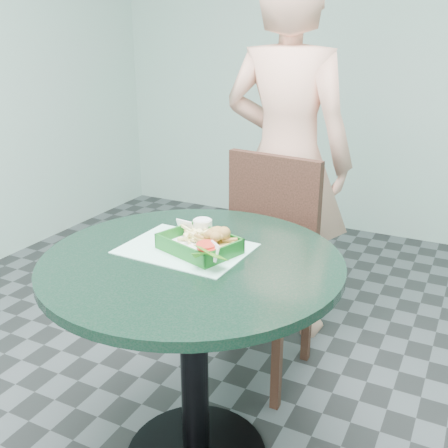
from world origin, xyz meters
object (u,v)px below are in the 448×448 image
at_px(cafe_table, 193,312).
at_px(sauce_ramekin, 192,230).
at_px(dining_chair, 262,252).
at_px(diner_person, 288,137).
at_px(crab_sandwich, 216,242).
at_px(food_basket, 199,253).

relative_size(cafe_table, sauce_ramekin, 14.68).
distance_m(dining_chair, diner_person, 0.56).
bearing_deg(sauce_ramekin, dining_chair, 85.54).
height_order(diner_person, crab_sandwich, diner_person).
height_order(cafe_table, sauce_ramekin, sauce_ramekin).
distance_m(cafe_table, crab_sandwich, 0.24).
relative_size(diner_person, food_basket, 8.35).
bearing_deg(dining_chair, sauce_ramekin, -87.33).
distance_m(dining_chair, food_basket, 0.64).
height_order(food_basket, crab_sandwich, crab_sandwich).
xyz_separation_m(dining_chair, food_basket, (0.03, -0.59, 0.23)).
xyz_separation_m(dining_chair, crab_sandwich, (0.07, -0.56, 0.27)).
relative_size(food_basket, sauce_ramekin, 3.67).
relative_size(dining_chair, diner_person, 0.48).
distance_m(cafe_table, sauce_ramekin, 0.27).
bearing_deg(crab_sandwich, food_basket, -145.13).
bearing_deg(dining_chair, crab_sandwich, -75.28).
distance_m(cafe_table, dining_chair, 0.64).
relative_size(dining_chair, food_basket, 4.04).
bearing_deg(diner_person, crab_sandwich, 98.91).
height_order(cafe_table, crab_sandwich, crab_sandwich).
xyz_separation_m(cafe_table, crab_sandwich, (0.04, 0.08, 0.22)).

